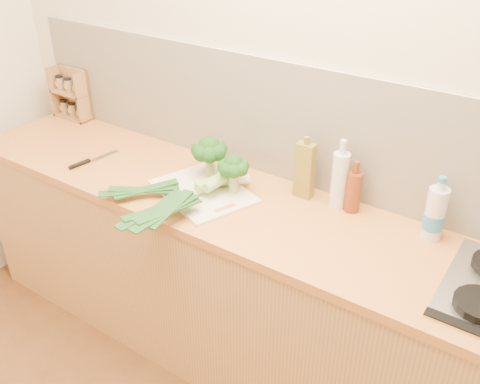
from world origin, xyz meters
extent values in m
plane|color=beige|center=(0.00, 1.50, 1.30)|extent=(3.50, 0.00, 3.50)
cube|color=silver|center=(0.00, 1.49, 1.17)|extent=(3.20, 0.02, 0.54)
cube|color=tan|center=(0.00, 1.20, 0.43)|extent=(3.20, 0.60, 0.86)
cube|color=#C9703B|center=(0.00, 1.20, 0.88)|extent=(3.20, 0.62, 0.04)
cube|color=white|center=(-0.31, 1.17, 0.91)|extent=(0.52, 0.45, 0.01)
cylinder|color=#99AB64|center=(-0.37, 1.30, 0.95)|extent=(0.04, 0.04, 0.08)
sphere|color=#11390F|center=(-0.37, 1.30, 1.06)|extent=(0.10, 0.10, 0.10)
sphere|color=#11390F|center=(-0.32, 1.30, 1.04)|extent=(0.07, 0.07, 0.07)
sphere|color=#11390F|center=(-0.34, 1.33, 1.04)|extent=(0.07, 0.07, 0.07)
sphere|color=#11390F|center=(-0.38, 1.34, 1.04)|extent=(0.07, 0.07, 0.07)
sphere|color=#11390F|center=(-0.41, 1.32, 1.04)|extent=(0.07, 0.07, 0.07)
sphere|color=#11390F|center=(-0.41, 1.28, 1.04)|extent=(0.07, 0.07, 0.07)
sphere|color=#11390F|center=(-0.38, 1.25, 1.04)|extent=(0.07, 0.07, 0.07)
sphere|color=#11390F|center=(-0.34, 1.26, 1.04)|extent=(0.07, 0.07, 0.07)
cylinder|color=#99AB64|center=(-0.19, 1.24, 0.95)|extent=(0.04, 0.04, 0.08)
sphere|color=#11390F|center=(-0.19, 1.24, 1.05)|extent=(0.08, 0.08, 0.08)
sphere|color=#11390F|center=(-0.16, 1.24, 1.03)|extent=(0.06, 0.06, 0.06)
sphere|color=#11390F|center=(-0.17, 1.27, 1.03)|extent=(0.06, 0.06, 0.06)
sphere|color=#11390F|center=(-0.20, 1.27, 1.03)|extent=(0.06, 0.06, 0.06)
sphere|color=#11390F|center=(-0.23, 1.25, 1.03)|extent=(0.06, 0.06, 0.06)
sphere|color=#11390F|center=(-0.23, 1.22, 1.03)|extent=(0.06, 0.06, 0.06)
sphere|color=#11390F|center=(-0.20, 1.20, 1.03)|extent=(0.06, 0.06, 0.06)
sphere|color=#11390F|center=(-0.17, 1.21, 1.03)|extent=(0.06, 0.06, 0.06)
cylinder|color=white|center=(-0.22, 1.30, 0.94)|extent=(0.11, 0.11, 0.04)
cylinder|color=#8ABC5E|center=(-0.30, 1.21, 0.94)|extent=(0.13, 0.13, 0.04)
cube|color=#18431A|center=(-0.50, 1.00, 0.94)|extent=(0.27, 0.21, 0.02)
cube|color=#18431A|center=(-0.51, 0.99, 0.94)|extent=(0.27, 0.28, 0.01)
cube|color=#18431A|center=(-0.49, 1.01, 0.94)|extent=(0.19, 0.26, 0.02)
cylinder|color=white|center=(-0.26, 1.31, 0.95)|extent=(0.06, 0.12, 0.04)
cylinder|color=#8ABC5E|center=(-0.28, 1.18, 0.95)|extent=(0.06, 0.15, 0.04)
cube|color=#18431A|center=(-0.32, 0.90, 0.95)|extent=(0.14, 0.30, 0.02)
cube|color=#18431A|center=(-0.33, 0.88, 0.96)|extent=(0.10, 0.34, 0.01)
cube|color=#18431A|center=(-0.32, 0.90, 0.96)|extent=(0.06, 0.28, 0.02)
cylinder|color=white|center=(-0.23, 1.29, 0.97)|extent=(0.05, 0.11, 0.04)
cylinder|color=#8ABC5E|center=(-0.24, 1.17, 0.97)|extent=(0.05, 0.13, 0.04)
cube|color=#18431A|center=(-0.26, 0.89, 0.97)|extent=(0.12, 0.30, 0.02)
cube|color=#18431A|center=(-0.26, 0.87, 0.97)|extent=(0.07, 0.34, 0.01)
cube|color=#18431A|center=(-0.26, 0.90, 0.98)|extent=(0.08, 0.28, 0.02)
cube|color=silver|center=(-0.93, 1.18, 0.90)|extent=(0.06, 0.17, 0.00)
cylinder|color=black|center=(-0.96, 1.04, 0.91)|extent=(0.04, 0.11, 0.02)
cube|color=#A77047|center=(-1.45, 1.47, 1.04)|extent=(0.24, 0.01, 0.29)
cube|color=#A77047|center=(-1.45, 1.43, 0.91)|extent=(0.24, 0.10, 0.01)
cube|color=#A77047|center=(-1.45, 1.43, 1.05)|extent=(0.24, 0.10, 0.01)
cube|color=#A77047|center=(-1.56, 1.43, 1.04)|extent=(0.01, 0.10, 0.29)
cube|color=#A77047|center=(-1.34, 1.43, 1.04)|extent=(0.01, 0.10, 0.29)
cylinder|color=gray|center=(-1.52, 1.43, 0.95)|extent=(0.04, 0.04, 0.07)
cylinder|color=gray|center=(-1.45, 1.43, 0.95)|extent=(0.04, 0.04, 0.07)
cylinder|color=gray|center=(-1.38, 1.43, 0.95)|extent=(0.04, 0.04, 0.07)
cylinder|color=gray|center=(-1.52, 1.43, 1.09)|extent=(0.04, 0.04, 0.07)
cylinder|color=gray|center=(-1.45, 1.43, 1.09)|extent=(0.04, 0.04, 0.07)
cylinder|color=gray|center=(-1.38, 1.43, 1.09)|extent=(0.04, 0.04, 0.07)
cube|color=olive|center=(0.06, 1.40, 1.02)|extent=(0.08, 0.05, 0.25)
cylinder|color=olive|center=(0.06, 1.40, 1.16)|extent=(0.02, 0.02, 0.03)
cylinder|color=silver|center=(0.22, 1.40, 1.02)|extent=(0.07, 0.07, 0.24)
cylinder|color=silver|center=(0.22, 1.40, 1.17)|extent=(0.03, 0.03, 0.06)
cylinder|color=maroon|center=(0.28, 1.41, 0.99)|extent=(0.06, 0.06, 0.18)
cylinder|color=maroon|center=(0.28, 1.41, 1.10)|extent=(0.03, 0.03, 0.05)
cylinder|color=silver|center=(0.61, 1.40, 1.01)|extent=(0.08, 0.08, 0.21)
cylinder|color=silver|center=(0.61, 1.40, 1.13)|extent=(0.03, 0.03, 0.03)
cylinder|color=teal|center=(0.61, 1.40, 0.97)|extent=(0.08, 0.08, 0.06)
camera|label=1|loc=(0.96, -0.40, 2.09)|focal=40.00mm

